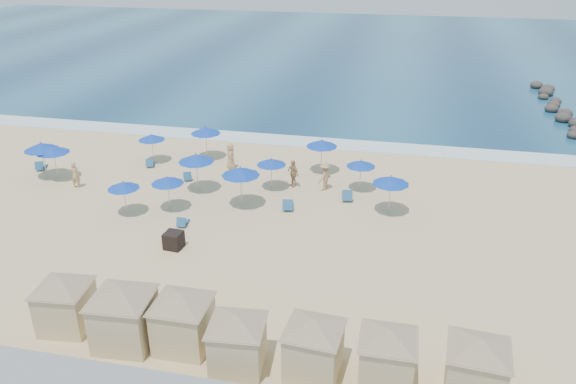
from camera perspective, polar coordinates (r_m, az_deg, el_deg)
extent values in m
plane|color=#D9BD8A|center=(31.56, -8.26, -3.94)|extent=(160.00, 160.00, 0.00)
cube|color=navy|center=(82.82, 5.10, 14.22)|extent=(160.00, 80.00, 0.06)
cube|color=white|center=(45.11, -1.58, 5.35)|extent=(160.00, 2.50, 0.08)
ellipsoid|color=#2B2624|center=(50.87, 27.04, 5.18)|extent=(1.08, 1.08, 0.70)
ellipsoid|color=#2B2624|center=(52.39, 27.19, 5.63)|extent=(1.00, 1.00, 0.65)
ellipsoid|color=#2B2624|center=(55.05, 26.16, 6.78)|extent=(1.40, 1.40, 0.91)
ellipsoid|color=#2B2624|center=(56.57, 26.32, 7.16)|extent=(1.32, 1.32, 0.86)
ellipsoid|color=#2B2624|center=(57.78, 25.21, 7.68)|extent=(1.24, 1.24, 0.81)
ellipsoid|color=#2B2624|center=(59.31, 25.38, 8.01)|extent=(1.16, 1.16, 0.75)
ellipsoid|color=#2B2624|center=(60.84, 25.55, 8.34)|extent=(1.08, 1.08, 0.70)
ellipsoid|color=#2B2624|center=(62.07, 24.52, 8.79)|extent=(1.00, 1.00, 0.65)
ellipsoid|color=#2B2624|center=(63.57, 24.72, 9.21)|extent=(1.48, 1.48, 0.96)
ellipsoid|color=#2B2624|center=(65.10, 24.90, 9.49)|extent=(1.40, 1.40, 0.91)
ellipsoid|color=#2B2624|center=(66.36, 23.94, 9.89)|extent=(1.32, 1.32, 0.86)
cube|color=black|center=(30.04, -11.54, -4.82)|extent=(0.96, 0.96, 0.89)
cube|color=beige|center=(25.39, -21.63, -10.84)|extent=(2.12, 2.12, 1.93)
cube|color=#988063|center=(24.87, -21.97, -9.02)|extent=(2.23, 2.23, 0.08)
pyramid|color=#988063|center=(24.62, -22.15, -8.08)|extent=(4.21, 4.21, 0.48)
cube|color=beige|center=(23.72, -16.28, -12.40)|extent=(2.29, 2.29, 2.15)
cube|color=#988063|center=(23.11, -16.59, -10.27)|extent=(2.40, 2.40, 0.09)
pyramid|color=#988063|center=(22.81, -16.76, -9.16)|extent=(4.70, 4.70, 0.54)
cube|color=beige|center=(23.07, -10.59, -13.12)|extent=(2.02, 2.02, 2.02)
cube|color=#988063|center=(22.47, -10.79, -11.09)|extent=(2.12, 2.12, 0.08)
pyramid|color=#988063|center=(22.19, -10.89, -10.03)|extent=(4.42, 4.42, 0.50)
cube|color=beige|center=(21.90, -5.14, -15.29)|extent=(2.07, 2.07, 1.91)
cube|color=#988063|center=(21.30, -5.24, -13.32)|extent=(2.17, 2.17, 0.08)
pyramid|color=#988063|center=(21.01, -5.29, -12.29)|extent=(4.18, 4.18, 0.48)
cube|color=beige|center=(21.61, 2.62, -15.81)|extent=(2.08, 2.08, 1.93)
cube|color=#988063|center=(21.00, 2.67, -13.81)|extent=(2.18, 2.18, 0.08)
pyramid|color=#988063|center=(20.70, 2.70, -12.77)|extent=(4.21, 4.21, 0.48)
cube|color=beige|center=(21.52, 9.99, -16.50)|extent=(1.90, 1.90, 1.90)
cube|color=#988063|center=(20.92, 10.18, -14.54)|extent=(2.00, 2.00, 0.08)
pyramid|color=#988063|center=(20.62, 10.28, -13.52)|extent=(4.16, 4.16, 0.47)
cube|color=beige|center=(21.75, 18.51, -16.95)|extent=(2.13, 2.13, 1.97)
cube|color=#988063|center=(21.13, 18.88, -14.94)|extent=(2.24, 2.24, 0.08)
pyramid|color=#988063|center=(20.83, 19.06, -13.88)|extent=(4.31, 4.31, 0.49)
cylinder|color=#A5A8AD|center=(41.01, -23.51, 2.68)|extent=(0.05, 0.05, 2.06)
cone|color=#103BAD|center=(40.62, -23.79, 4.27)|extent=(2.27, 2.27, 0.49)
sphere|color=#103BAD|center=(40.52, -23.86, 4.66)|extent=(0.09, 0.09, 0.09)
cylinder|color=#A5A8AD|center=(40.50, -22.52, 2.49)|extent=(0.05, 0.05, 1.93)
cone|color=#103BAD|center=(40.12, -22.78, 4.00)|extent=(2.14, 2.14, 0.46)
sphere|color=#103BAD|center=(40.03, -22.85, 4.38)|extent=(0.08, 0.08, 0.08)
cylinder|color=#A5A8AD|center=(41.55, -13.56, 4.12)|extent=(0.05, 0.05, 1.72)
cone|color=#103BAD|center=(41.22, -13.70, 5.44)|extent=(1.90, 1.90, 0.41)
sphere|color=#103BAD|center=(41.14, -13.73, 5.76)|extent=(0.07, 0.07, 0.07)
cylinder|color=#A5A8AD|center=(34.08, -16.19, -0.87)|extent=(0.04, 0.04, 1.69)
cone|color=#103BAD|center=(33.67, -16.39, 0.66)|extent=(1.87, 1.87, 0.40)
sphere|color=#103BAD|center=(33.58, -16.44, 1.04)|extent=(0.07, 0.07, 0.07)
cylinder|color=#A5A8AD|center=(41.45, -8.28, 4.69)|extent=(0.05, 0.05, 1.97)
cone|color=#103BAD|center=(41.07, -8.38, 6.22)|extent=(2.18, 2.18, 0.47)
sphere|color=#103BAD|center=(40.98, -8.40, 6.60)|extent=(0.08, 0.08, 0.08)
cylinder|color=#A5A8AD|center=(36.12, -9.20, 1.63)|extent=(0.05, 0.05, 2.06)
cone|color=#103BAD|center=(35.67, -9.33, 3.43)|extent=(2.27, 2.27, 0.49)
sphere|color=#103BAD|center=(35.56, -9.36, 3.88)|extent=(0.09, 0.09, 0.09)
cylinder|color=#A5A8AD|center=(34.00, -12.01, -0.41)|extent=(0.05, 0.05, 1.75)
cone|color=#103BAD|center=(33.58, -12.17, 1.19)|extent=(1.93, 1.93, 0.41)
sphere|color=#103BAD|center=(33.48, -12.20, 1.58)|extent=(0.07, 0.07, 0.07)
cylinder|color=#A5A8AD|center=(36.02, -1.68, 1.59)|extent=(0.05, 0.05, 1.72)
cone|color=#103BAD|center=(35.63, -1.70, 3.10)|extent=(1.90, 1.90, 0.41)
sphere|color=#103BAD|center=(35.54, -1.71, 3.47)|extent=(0.07, 0.07, 0.07)
cylinder|color=#A5A8AD|center=(33.70, -4.77, 0.17)|extent=(0.05, 0.05, 2.09)
cone|color=#103BAD|center=(33.21, -4.84, 2.10)|extent=(2.31, 2.31, 0.49)
sphere|color=#103BAD|center=(33.10, -4.86, 2.59)|extent=(0.09, 0.09, 0.09)
cylinder|color=#A5A8AD|center=(38.61, 3.41, 3.37)|extent=(0.05, 0.05, 1.94)
cone|color=#103BAD|center=(38.21, 3.45, 4.98)|extent=(2.15, 2.15, 0.46)
sphere|color=#103BAD|center=(38.11, 3.47, 5.38)|extent=(0.08, 0.08, 0.08)
cylinder|color=#A5A8AD|center=(36.11, 7.34, 1.43)|extent=(0.04, 0.04, 1.69)
cone|color=#103BAD|center=(35.73, 7.42, 2.90)|extent=(1.87, 1.87, 0.40)
sphere|color=#103BAD|center=(35.64, 7.45, 3.26)|extent=(0.07, 0.07, 0.07)
cylinder|color=#A5A8AD|center=(33.30, 10.28, -0.62)|extent=(0.05, 0.05, 1.94)
cone|color=#103BAD|center=(32.83, 10.43, 1.19)|extent=(2.15, 2.15, 0.46)
sphere|color=#103BAD|center=(32.72, 10.46, 1.65)|extent=(0.08, 0.08, 0.08)
cube|color=#275A8F|center=(43.11, -23.75, 2.41)|extent=(0.92, 1.31, 0.33)
cube|color=#275A8F|center=(42.58, -23.97, 2.45)|extent=(0.64, 0.49, 0.58)
cube|color=#275A8F|center=(41.18, -13.80, 2.84)|extent=(0.82, 1.19, 0.30)
cube|color=#275A8F|center=(40.68, -13.91, 2.88)|extent=(0.58, 0.44, 0.53)
cube|color=#275A8F|center=(38.41, -10.19, 1.57)|extent=(0.94, 1.24, 0.31)
cube|color=#275A8F|center=(37.89, -10.18, 1.61)|extent=(0.61, 0.50, 0.54)
cube|color=#275A8F|center=(32.44, -10.58, -3.00)|extent=(0.61, 1.11, 0.29)
cube|color=#275A8F|center=(31.96, -10.83, -3.02)|extent=(0.53, 0.34, 0.52)
cube|color=#275A8F|center=(33.79, 0.00, -1.30)|extent=(0.83, 1.39, 0.36)
cube|color=#275A8F|center=(33.18, -0.04, -1.31)|extent=(0.67, 0.46, 0.63)
cube|color=#275A8F|center=(35.17, 6.01, -0.35)|extent=(0.79, 1.40, 0.37)
cube|color=#275A8F|center=(34.55, 6.04, -0.34)|extent=(0.67, 0.44, 0.65)
imported|color=tan|center=(38.72, -20.81, 1.65)|extent=(0.70, 0.52, 1.76)
imported|color=tan|center=(36.39, 0.51, 1.93)|extent=(1.09, 1.03, 1.80)
imported|color=tan|center=(35.96, 3.76, 1.61)|extent=(1.17, 1.37, 1.84)
imported|color=tan|center=(39.37, -5.84, 3.65)|extent=(0.86, 1.05, 1.86)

